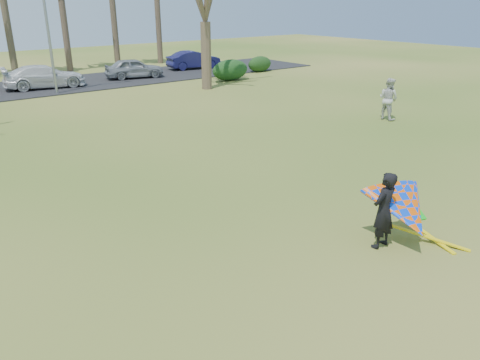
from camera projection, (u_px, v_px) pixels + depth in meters
ground at (296, 252)px, 10.36m from camera, size 100.00×100.00×0.00m
parking_strip at (8, 90)px, 28.64m from camera, size 46.00×7.00×0.06m
streetlight at (49, 14)px, 26.10m from camera, size 2.28×0.18×8.00m
hedge_near at (230, 70)px, 32.08m from camera, size 2.84×1.29×1.42m
hedge_far at (260, 64)px, 35.99m from camera, size 2.13×1.00×1.18m
car_3 at (44, 76)px, 29.04m from camera, size 5.05×2.63×1.40m
car_4 at (134, 68)px, 32.73m from camera, size 4.24×2.43×1.36m
car_5 at (194, 60)px, 37.14m from camera, size 4.37×2.04×1.39m
pedestrian_a at (388, 99)px, 21.47m from camera, size 0.73×0.93×1.91m
kite_flyer at (403, 211)px, 10.36m from camera, size 2.13×2.39×2.02m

